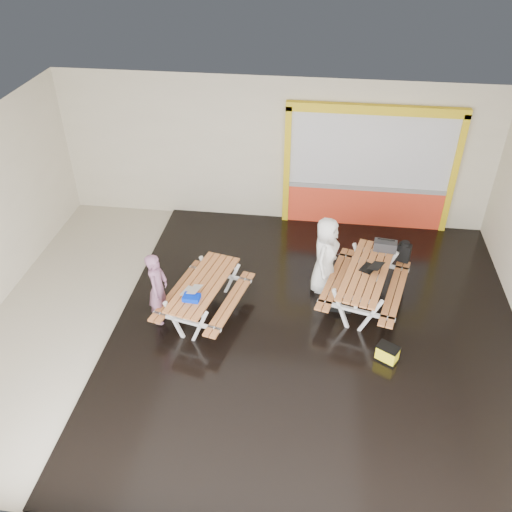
# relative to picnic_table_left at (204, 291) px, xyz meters

# --- Properties ---
(room) EXTENTS (10.02, 8.02, 3.52)m
(room) POSITION_rel_picnic_table_left_xyz_m (0.90, -0.21, 1.15)
(room) COLOR beige
(room) RESTS_ON ground
(deck) EXTENTS (7.50, 7.98, 0.05)m
(deck) POSITION_rel_picnic_table_left_xyz_m (2.15, -0.21, -0.57)
(deck) COLOR black
(deck) RESTS_ON room
(kiosk) EXTENTS (3.88, 0.16, 3.00)m
(kiosk) POSITION_rel_picnic_table_left_xyz_m (3.10, 3.72, 0.84)
(kiosk) COLOR #F14225
(kiosk) RESTS_ON room
(picnic_table_left) EXTENTS (1.73, 2.20, 0.78)m
(picnic_table_left) POSITION_rel_picnic_table_left_xyz_m (0.00, 0.00, 0.00)
(picnic_table_left) COLOR #C47138
(picnic_table_left) RESTS_ON deck
(picnic_table_right) EXTENTS (1.89, 2.38, 0.84)m
(picnic_table_right) POSITION_rel_picnic_table_left_xyz_m (3.02, 0.71, 0.04)
(picnic_table_right) COLOR #C47138
(picnic_table_right) RESTS_ON deck
(person_left) EXTENTS (0.36, 0.54, 1.45)m
(person_left) POSITION_rel_picnic_table_left_xyz_m (-0.78, -0.30, 0.22)
(person_left) COLOR #80516E
(person_left) RESTS_ON deck
(person_right) EXTENTS (0.71, 0.91, 1.63)m
(person_right) POSITION_rel_picnic_table_left_xyz_m (2.22, 1.06, 0.28)
(person_right) COLOR white
(person_right) RESTS_ON deck
(laptop_left) EXTENTS (0.40, 0.38, 0.14)m
(laptop_left) POSITION_rel_picnic_table_left_xyz_m (-0.16, -0.30, 0.23)
(laptop_left) COLOR silver
(laptop_left) RESTS_ON picnic_table_left
(laptop_right) EXTENTS (0.49, 0.48, 0.16)m
(laptop_right) POSITION_rel_picnic_table_left_xyz_m (3.09, 0.76, 0.29)
(laptop_right) COLOR black
(laptop_right) RESTS_ON picnic_table_right
(blue_pouch) EXTENTS (0.31, 0.23, 0.09)m
(blue_pouch) POSITION_rel_picnic_table_left_xyz_m (-0.11, -0.49, 0.23)
(blue_pouch) COLOR #0023C6
(blue_pouch) RESTS_ON picnic_table_left
(toolbox) EXTENTS (0.47, 0.27, 0.26)m
(toolbox) POSITION_rel_picnic_table_left_xyz_m (3.39, 1.45, 0.34)
(toolbox) COLOR black
(toolbox) RESTS_ON picnic_table_right
(backpack) EXTENTS (0.31, 0.25, 0.44)m
(backpack) POSITION_rel_picnic_table_left_xyz_m (3.79, 1.55, 0.17)
(backpack) COLOR black
(backpack) RESTS_ON picnic_table_right
(dark_case) EXTENTS (0.44, 0.34, 0.16)m
(dark_case) POSITION_rel_picnic_table_left_xyz_m (2.58, 0.51, -0.47)
(dark_case) COLOR black
(dark_case) RESTS_ON deck
(fluke_bag) EXTENTS (0.44, 0.40, 0.32)m
(fluke_bag) POSITION_rel_picnic_table_left_xyz_m (3.38, -0.81, -0.40)
(fluke_bag) COLOR black
(fluke_bag) RESTS_ON deck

